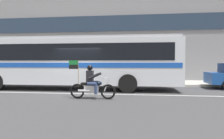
# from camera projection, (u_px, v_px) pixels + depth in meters

# --- Properties ---
(ground_plane) EXTENTS (60.00, 60.00, 0.00)m
(ground_plane) POSITION_uv_depth(u_px,v_px,m) (78.00, 92.00, 11.45)
(ground_plane) COLOR #3D3D3F
(sidewalk_curb) EXTENTS (28.00, 3.80, 0.15)m
(sidewalk_curb) POSITION_uv_depth(u_px,v_px,m) (96.00, 82.00, 16.51)
(sidewalk_curb) COLOR #B7B2A8
(sidewalk_curb) RESTS_ON ground_plane
(lane_center_stripe) EXTENTS (26.60, 0.14, 0.01)m
(lane_center_stripe) POSITION_uv_depth(u_px,v_px,m) (75.00, 94.00, 10.86)
(lane_center_stripe) COLOR silver
(lane_center_stripe) RESTS_ON ground_plane
(office_building_facade) EXTENTS (28.00, 0.89, 14.89)m
(office_building_facade) POSITION_uv_depth(u_px,v_px,m) (101.00, 0.00, 18.54)
(office_building_facade) COLOR gray
(office_building_facade) RESTS_ON ground_plane
(transit_bus) EXTENTS (13.48, 2.69, 3.22)m
(transit_bus) POSITION_uv_depth(u_px,v_px,m) (70.00, 59.00, 12.68)
(transit_bus) COLOR silver
(transit_bus) RESTS_ON ground_plane
(motorcycle_with_rider) EXTENTS (2.20, 0.64, 1.78)m
(motorcycle_with_rider) POSITION_uv_depth(u_px,v_px,m) (92.00, 84.00, 9.25)
(motorcycle_with_rider) COLOR black
(motorcycle_with_rider) RESTS_ON ground_plane
(fire_hydrant) EXTENTS (0.22, 0.30, 0.75)m
(fire_hydrant) POSITION_uv_depth(u_px,v_px,m) (38.00, 77.00, 16.27)
(fire_hydrant) COLOR gold
(fire_hydrant) RESTS_ON sidewalk_curb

